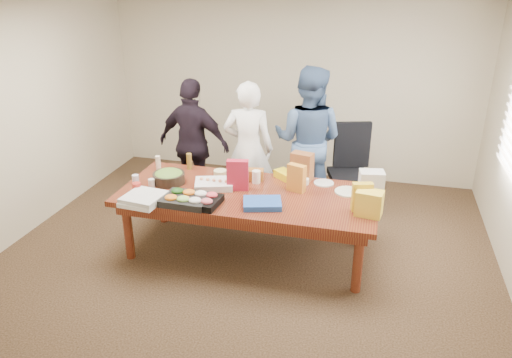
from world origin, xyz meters
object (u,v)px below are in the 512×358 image
(salad_bowl, at_px, (169,178))
(sheet_cake, at_px, (214,184))
(person_right, at_px, (308,141))
(person_center, at_px, (248,149))
(office_chair, at_px, (349,172))
(conference_table, at_px, (248,223))

(salad_bowl, bearing_deg, sheet_cake, 1.41)
(person_right, relative_size, salad_bowl, 5.27)
(person_center, bearing_deg, sheet_cake, 74.62)
(office_chair, bearing_deg, conference_table, -143.67)
(sheet_cake, xyz_separation_m, salad_bowl, (-0.54, -0.01, 0.02))
(salad_bowl, bearing_deg, office_chair, 33.50)
(sheet_cake, bearing_deg, person_right, 37.75)
(office_chair, relative_size, person_center, 0.64)
(office_chair, xyz_separation_m, sheet_cake, (-1.41, -1.27, 0.22))
(conference_table, relative_size, office_chair, 2.48)
(conference_table, bearing_deg, person_right, 70.84)
(office_chair, distance_m, salad_bowl, 2.34)
(sheet_cake, height_order, salad_bowl, salad_bowl)
(conference_table, bearing_deg, sheet_cake, 173.58)
(office_chair, height_order, salad_bowl, office_chair)
(conference_table, xyz_separation_m, sheet_cake, (-0.41, 0.05, 0.41))
(person_center, distance_m, sheet_cake, 0.96)
(salad_bowl, bearing_deg, person_right, 42.22)
(conference_table, relative_size, salad_bowl, 7.68)
(conference_table, distance_m, person_center, 1.15)
(person_right, bearing_deg, salad_bowl, 49.89)
(conference_table, distance_m, sheet_cake, 0.58)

